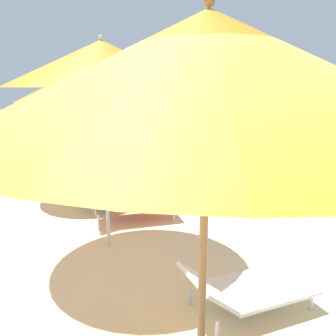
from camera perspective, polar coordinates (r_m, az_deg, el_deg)
umbrella_nearest at (r=1.90m, az=6.44°, el=15.13°), size 2.56×2.56×2.73m
lounger_nearest_shoreside at (r=3.96m, az=12.66°, el=-18.37°), size 1.40×0.72×0.51m
umbrella_second at (r=4.88m, az=-10.72°, el=16.27°), size 2.54×2.54×2.95m
lounger_second_shoreside at (r=6.23m, az=-6.04°, el=-5.52°), size 1.57×0.81×0.65m
umbrella_farthest at (r=7.80m, az=-16.02°, el=12.21°), size 2.15×2.15×2.58m
lounger_farthest_shoreside at (r=9.11m, az=-10.96°, el=-0.23°), size 1.27×0.81×0.56m
lounger_farthest_inland at (r=7.00m, az=-8.69°, el=-4.18°), size 1.31×0.72×0.48m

